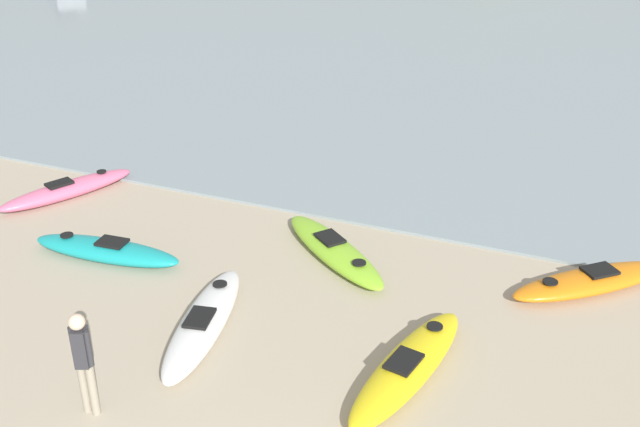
{
  "coord_description": "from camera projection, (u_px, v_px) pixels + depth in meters",
  "views": [
    {
      "loc": [
        2.87,
        -3.49,
        6.89
      ],
      "look_at": [
        -1.91,
        8.18,
        0.5
      ],
      "focal_mm": 42.0,
      "sensor_mm": 36.0,
      "label": 1
    }
  ],
  "objects": [
    {
      "name": "kayak_on_sand_1",
      "position": [
        334.0,
        250.0,
        13.56
      ],
      "size": [
        2.84,
        2.43,
        0.37
      ],
      "color": "#8CCC2D",
      "rests_on": "ground_plane"
    },
    {
      "name": "kayak_on_sand_3",
      "position": [
        591.0,
        281.0,
        12.64
      ],
      "size": [
        2.73,
        2.56,
        0.36
      ],
      "color": "orange",
      "rests_on": "ground_plane"
    },
    {
      "name": "kayak_on_sand_4",
      "position": [
        204.0,
        322.0,
        11.56
      ],
      "size": [
        1.25,
        3.14,
        0.37
      ],
      "color": "white",
      "rests_on": "ground_plane"
    },
    {
      "name": "kayak_on_sand_5",
      "position": [
        67.0,
        190.0,
        15.86
      ],
      "size": [
        1.81,
        2.94,
        0.39
      ],
      "color": "#E5668C",
      "rests_on": "ground_plane"
    },
    {
      "name": "kayak_on_sand_6",
      "position": [
        408.0,
        366.0,
        10.57
      ],
      "size": [
        1.26,
        3.16,
        0.4
      ],
      "color": "yellow",
      "rests_on": "ground_plane"
    },
    {
      "name": "kayak_on_sand_7",
      "position": [
        106.0,
        250.0,
        13.54
      ],
      "size": [
        2.96,
        0.89,
        0.39
      ],
      "color": "teal",
      "rests_on": "ground_plane"
    },
    {
      "name": "person_near_foreground",
      "position": [
        83.0,
        358.0,
        9.6
      ],
      "size": [
        0.32,
        0.26,
        1.56
      ],
      "color": "gray",
      "rests_on": "ground_plane"
    }
  ]
}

